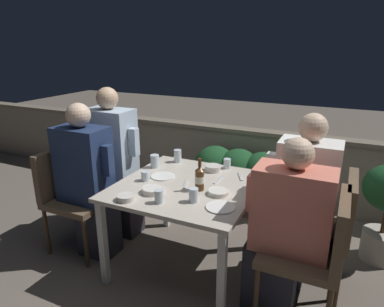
% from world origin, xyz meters
% --- Properties ---
extents(ground_plane, '(16.00, 16.00, 0.00)m').
position_xyz_m(ground_plane, '(0.00, 0.00, 0.00)').
color(ground_plane, '#665B51').
extents(parapet_wall, '(9.00, 0.18, 0.81)m').
position_xyz_m(parapet_wall, '(0.00, 1.43, 0.41)').
color(parapet_wall, gray).
rests_on(parapet_wall, ground_plane).
extents(dining_table, '(1.01, 1.03, 0.70)m').
position_xyz_m(dining_table, '(0.00, 0.00, 0.63)').
color(dining_table, '#BCB2A3').
rests_on(dining_table, ground_plane).
extents(planter_hedge, '(0.95, 0.47, 0.67)m').
position_xyz_m(planter_hedge, '(0.05, 1.11, 0.37)').
color(planter_hedge, brown).
rests_on(planter_hedge, ground_plane).
extents(chair_left_near, '(0.48, 0.48, 0.88)m').
position_xyz_m(chair_left_near, '(-1.02, -0.17, 0.54)').
color(chair_left_near, brown).
rests_on(chair_left_near, ground_plane).
extents(person_navy_jumper, '(0.49, 0.26, 1.28)m').
position_xyz_m(person_navy_jumper, '(-0.82, -0.17, 0.65)').
color(person_navy_jumper, '#282833').
rests_on(person_navy_jumper, ground_plane).
extents(chair_left_far, '(0.48, 0.48, 0.88)m').
position_xyz_m(chair_left_far, '(-1.03, 0.20, 0.54)').
color(chair_left_far, brown).
rests_on(chair_left_far, ground_plane).
extents(person_blue_shirt, '(0.50, 0.26, 1.36)m').
position_xyz_m(person_blue_shirt, '(-0.83, 0.20, 0.69)').
color(person_blue_shirt, '#282833').
rests_on(person_blue_shirt, ground_plane).
extents(chair_right_near, '(0.48, 0.48, 0.88)m').
position_xyz_m(chair_right_near, '(0.96, -0.18, 0.54)').
color(chair_right_near, brown).
rests_on(chair_right_near, ground_plane).
extents(person_coral_top, '(0.52, 0.26, 1.20)m').
position_xyz_m(person_coral_top, '(0.76, -0.18, 0.60)').
color(person_coral_top, '#282833').
rests_on(person_coral_top, ground_plane).
extents(chair_right_far, '(0.48, 0.48, 0.88)m').
position_xyz_m(chair_right_far, '(1.00, 0.17, 0.54)').
color(chair_right_far, brown).
rests_on(chair_right_far, ground_plane).
extents(person_white_polo, '(0.49, 0.26, 1.29)m').
position_xyz_m(person_white_polo, '(0.80, 0.17, 0.65)').
color(person_white_polo, '#282833').
rests_on(person_white_polo, ground_plane).
extents(beer_bottle, '(0.07, 0.07, 0.24)m').
position_xyz_m(beer_bottle, '(0.12, -0.06, 0.79)').
color(beer_bottle, brown).
rests_on(beer_bottle, dining_table).
extents(plate_0, '(0.19, 0.19, 0.01)m').
position_xyz_m(plate_0, '(0.36, -0.26, 0.71)').
color(plate_0, white).
rests_on(plate_0, dining_table).
extents(plate_1, '(0.19, 0.19, 0.01)m').
position_xyz_m(plate_1, '(-0.24, 0.05, 0.71)').
color(plate_1, white).
rests_on(plate_1, dining_table).
extents(bowl_0, '(0.16, 0.16, 0.04)m').
position_xyz_m(bowl_0, '(-0.16, -0.24, 0.73)').
color(bowl_0, silver).
rests_on(bowl_0, dining_table).
extents(bowl_1, '(0.13, 0.13, 0.05)m').
position_xyz_m(bowl_1, '(0.07, 0.34, 0.73)').
color(bowl_1, beige).
rests_on(bowl_1, dining_table).
extents(bowl_2, '(0.15, 0.15, 0.03)m').
position_xyz_m(bowl_2, '(0.27, -0.07, 0.72)').
color(bowl_2, silver).
rests_on(bowl_2, dining_table).
extents(bowl_3, '(0.12, 0.12, 0.04)m').
position_xyz_m(bowl_3, '(-0.26, -0.42, 0.72)').
color(bowl_3, beige).
rests_on(bowl_3, dining_table).
extents(glass_cup_0, '(0.06, 0.06, 0.08)m').
position_xyz_m(glass_cup_0, '(0.15, 0.45, 0.74)').
color(glass_cup_0, silver).
rests_on(glass_cup_0, dining_table).
extents(glass_cup_1, '(0.07, 0.07, 0.08)m').
position_xyz_m(glass_cup_1, '(-0.33, -0.07, 0.74)').
color(glass_cup_1, silver).
rests_on(glass_cup_1, dining_table).
extents(glass_cup_2, '(0.06, 0.06, 0.10)m').
position_xyz_m(glass_cup_2, '(0.16, -0.25, 0.75)').
color(glass_cup_2, silver).
rests_on(glass_cup_2, dining_table).
extents(glass_cup_3, '(0.07, 0.07, 0.11)m').
position_xyz_m(glass_cup_3, '(-0.30, 0.42, 0.76)').
color(glass_cup_3, silver).
rests_on(glass_cup_3, dining_table).
extents(glass_cup_4, '(0.07, 0.07, 0.11)m').
position_xyz_m(glass_cup_4, '(-0.41, 0.21, 0.76)').
color(glass_cup_4, silver).
rests_on(glass_cup_4, dining_table).
extents(glass_cup_5, '(0.06, 0.06, 0.09)m').
position_xyz_m(glass_cup_5, '(-0.04, -0.36, 0.75)').
color(glass_cup_5, silver).
rests_on(glass_cup_5, dining_table).
extents(fork_0, '(0.09, 0.16, 0.01)m').
position_xyz_m(fork_0, '(0.32, 0.31, 0.71)').
color(fork_0, silver).
rests_on(fork_0, dining_table).
extents(fork_1, '(0.08, 0.17, 0.01)m').
position_xyz_m(fork_1, '(-0.01, -0.02, 0.71)').
color(fork_1, silver).
rests_on(fork_1, dining_table).
extents(fork_2, '(0.03, 0.17, 0.01)m').
position_xyz_m(fork_2, '(0.18, 0.17, 0.71)').
color(fork_2, silver).
rests_on(fork_2, dining_table).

